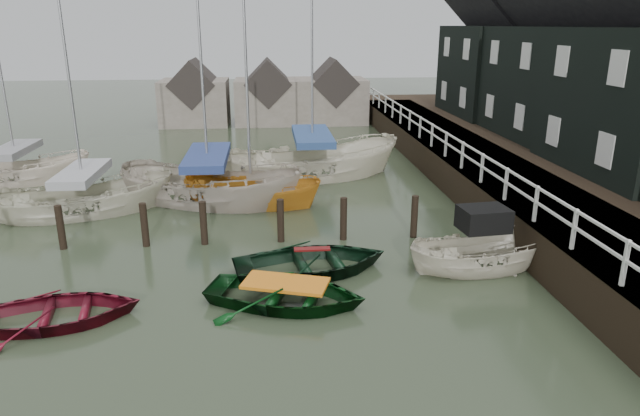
{
  "coord_description": "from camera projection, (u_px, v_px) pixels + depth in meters",
  "views": [
    {
      "loc": [
        0.86,
        -14.0,
        6.61
      ],
      "look_at": [
        2.36,
        2.03,
        1.4
      ],
      "focal_mm": 32.0,
      "sensor_mm": 36.0,
      "label": 1
    }
  ],
  "objects": [
    {
      "name": "far_sheds",
      "position": [
        266.0,
        96.0,
        39.35
      ],
      "size": [
        14.0,
        4.08,
        4.39
      ],
      "color": "#665B51",
      "rests_on": "ground"
    },
    {
      "name": "sailboat_e",
      "position": [
        19.0,
        180.0,
        24.99
      ],
      "size": [
        6.3,
        2.63,
        10.4
      ],
      "rotation": [
        0.0,
        0.0,
        1.62
      ],
      "color": "beige",
      "rests_on": "ground"
    },
    {
      "name": "sailboat_d",
      "position": [
        313.0,
        175.0,
        25.87
      ],
      "size": [
        8.6,
        4.61,
        12.51
      ],
      "rotation": [
        0.0,
        0.0,
        1.77
      ],
      "color": "beige",
      "rests_on": "ground"
    },
    {
      "name": "land_strip",
      "position": [
        579.0,
        176.0,
        26.02
      ],
      "size": [
        14.0,
        38.0,
        1.5
      ],
      "primitive_type": "cube",
      "color": "black",
      "rests_on": "ground"
    },
    {
      "name": "rowboat_dkgreen",
      "position": [
        312.0,
        272.0,
        15.93
      ],
      "size": [
        4.77,
        3.76,
        0.89
      ],
      "primitive_type": "imported",
      "rotation": [
        0.0,
        0.0,
        1.74
      ],
      "color": "black",
      "rests_on": "ground"
    },
    {
      "name": "pier",
      "position": [
        463.0,
        163.0,
        25.31
      ],
      "size": [
        3.04,
        32.0,
        2.7
      ],
      "color": "black",
      "rests_on": "ground"
    },
    {
      "name": "rowboat_red",
      "position": [
        58.0,
        322.0,
        13.25
      ],
      "size": [
        4.12,
        3.25,
        0.77
      ],
      "primitive_type": "imported",
      "rotation": [
        0.0,
        0.0,
        1.74
      ],
      "color": "#540C18",
      "rests_on": "ground"
    },
    {
      "name": "sailboat_a",
      "position": [
        86.0,
        211.0,
        20.95
      ],
      "size": [
        6.82,
        4.14,
        10.48
      ],
      "rotation": [
        0.0,
        0.0,
        1.86
      ],
      "color": "beige",
      "rests_on": "ground"
    },
    {
      "name": "quay_houses",
      "position": [
        616.0,
        48.0,
        23.0
      ],
      "size": [
        6.52,
        28.14,
        10.01
      ],
      "color": "black",
      "rests_on": "ground"
    },
    {
      "name": "mooring_pilings",
      "position": [
        207.0,
        229.0,
        17.81
      ],
      "size": [
        13.72,
        0.22,
        1.8
      ],
      "color": "black",
      "rests_on": "ground"
    },
    {
      "name": "sailboat_c",
      "position": [
        251.0,
        203.0,
        22.04
      ],
      "size": [
        5.98,
        3.97,
        10.2
      ],
      "rotation": [
        0.0,
        0.0,
        1.21
      ],
      "color": "orange",
      "rests_on": "ground"
    },
    {
      "name": "rowboat_green",
      "position": [
        286.0,
        304.0,
        14.11
      ],
      "size": [
        4.64,
        3.91,
        0.82
      ],
      "primitive_type": "imported",
      "rotation": [
        0.0,
        0.0,
        1.26
      ],
      "color": "black",
      "rests_on": "ground"
    },
    {
      "name": "ground",
      "position": [
        239.0,
        284.0,
        15.22
      ],
      "size": [
        120.0,
        120.0,
        0.0
      ],
      "primitive_type": "plane",
      "color": "#2A3421",
      "rests_on": "ground"
    },
    {
      "name": "motorboat",
      "position": [
        482.0,
        266.0,
        16.11
      ],
      "size": [
        4.51,
        2.1,
        2.6
      ],
      "rotation": [
        0.0,
        0.0,
        1.68
      ],
      "color": "beige",
      "rests_on": "ground"
    },
    {
      "name": "sailboat_b",
      "position": [
        210.0,
        200.0,
        22.27
      ],
      "size": [
        8.25,
        5.8,
        12.75
      ],
      "rotation": [
        0.0,
        0.0,
        1.15
      ],
      "color": "#B9AD9E",
      "rests_on": "ground"
    }
  ]
}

